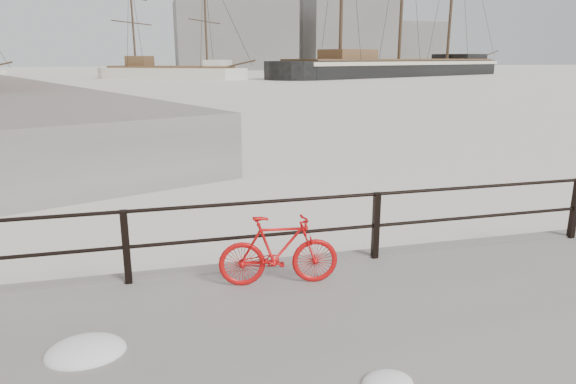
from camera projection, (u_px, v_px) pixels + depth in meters
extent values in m
plane|color=white|center=(369.00, 275.00, 7.85)|extent=(400.00, 400.00, 0.00)
imported|color=red|center=(279.00, 250.00, 6.62)|extent=(1.57, 0.43, 0.93)
ellipsoid|color=white|center=(84.00, 340.00, 5.13)|extent=(0.80, 0.63, 0.29)
ellipsoid|color=white|center=(388.00, 376.00, 4.65)|extent=(0.49, 0.38, 0.17)
cube|color=gray|center=(235.00, 36.00, 141.49)|extent=(32.00, 18.00, 18.00)
cube|color=gray|center=(348.00, 27.00, 153.94)|extent=(26.00, 20.00, 24.00)
cube|color=gray|center=(408.00, 46.00, 165.50)|extent=(20.00, 16.00, 14.00)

